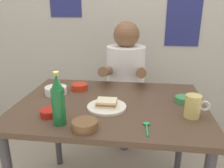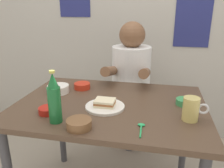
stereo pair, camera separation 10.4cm
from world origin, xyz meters
name	(u,v)px [view 2 (the right image)]	position (x,y,z in m)	size (l,w,h in m)	color
wall_back	(134,4)	(0.00, 1.05, 1.30)	(4.40, 0.09, 2.60)	#ADA89E
dining_table	(110,117)	(0.00, 0.00, 0.65)	(1.10, 0.80, 0.74)	#4C3828
stool	(130,116)	(0.04, 0.63, 0.35)	(0.34, 0.34, 0.45)	#4C4C51
person_seated	(131,71)	(0.04, 0.62, 0.77)	(0.33, 0.56, 0.72)	white
plate_orange	(105,107)	(-0.01, -0.08, 0.75)	(0.22, 0.22, 0.01)	silver
sandwich	(105,103)	(-0.01, -0.08, 0.77)	(0.11, 0.09, 0.04)	beige
beer_mug	(191,109)	(0.44, -0.13, 0.80)	(0.13, 0.08, 0.12)	#D1BC66
beer_bottle	(54,99)	(-0.21, -0.28, 0.86)	(0.06, 0.06, 0.26)	#19602D
sauce_bowl_chili	(82,86)	(-0.24, 0.20, 0.76)	(0.11, 0.11, 0.04)	red
rice_bowl_white	(58,89)	(-0.37, 0.09, 0.77)	(0.14, 0.14, 0.05)	silver
sambal_bowl_red	(48,110)	(-0.30, -0.21, 0.76)	(0.10, 0.10, 0.03)	#B21E14
condiment_bowl_brown	(79,123)	(-0.08, -0.32, 0.76)	(0.12, 0.12, 0.04)	brown
dip_bowl_green	(185,102)	(0.43, 0.06, 0.76)	(0.10, 0.10, 0.03)	#388C4C
spoon	(141,127)	(0.21, -0.26, 0.75)	(0.04, 0.12, 0.01)	#26A559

